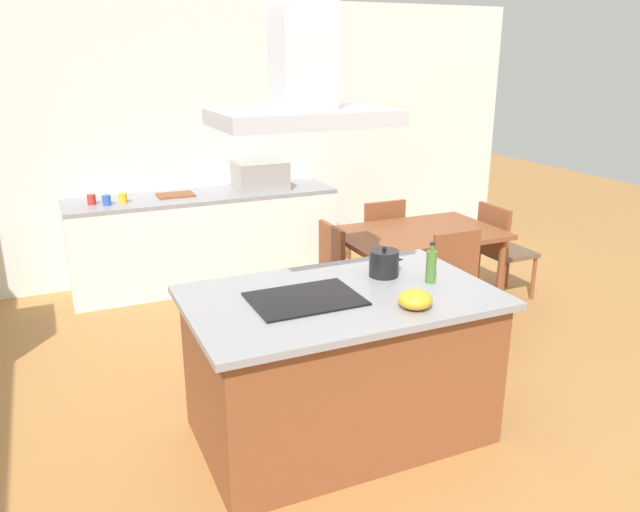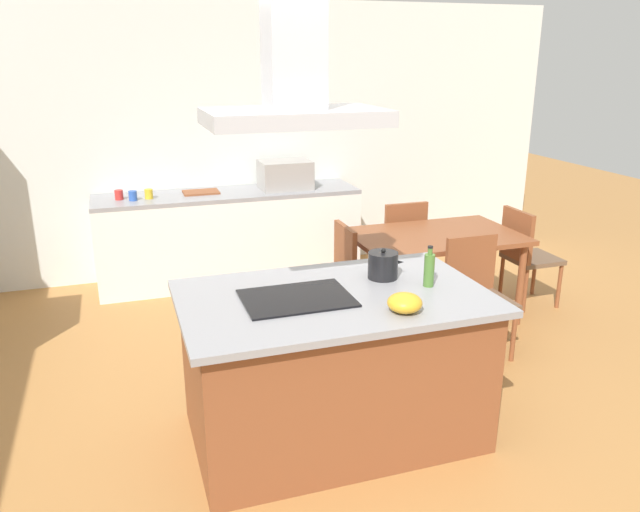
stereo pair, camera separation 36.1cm
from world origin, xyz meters
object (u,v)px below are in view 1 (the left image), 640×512
object	(u,v)px
olive_oil_bottle	(431,266)
chair_facing_back_wall	(379,238)
cooktop	(305,299)
countertop_microwave	(260,176)
range_hood	(303,73)
tea_kettle	(384,263)
cutting_board	(176,195)
chair_facing_island	(463,283)
coffee_mug_yellow	(123,198)
coffee_mug_red	(91,200)
dining_table	(417,241)
chair_at_left_end	(320,273)
coffee_mug_blue	(107,200)
mixing_bowl	(415,299)
chair_at_right_end	(501,245)

from	to	relation	value
olive_oil_bottle	chair_facing_back_wall	xyz separation A→B (m)	(0.83, 2.09, -0.50)
cooktop	countertop_microwave	size ratio (longest dim) A/B	1.20
range_hood	tea_kettle	bearing A→B (deg)	15.72
cutting_board	chair_facing_island	xyz separation A→B (m)	(1.73, -2.21, -0.40)
olive_oil_bottle	coffee_mug_yellow	xyz separation A→B (m)	(-1.40, 2.88, -0.06)
coffee_mug_red	dining_table	xyz separation A→B (m)	(2.49, -1.50, -0.28)
dining_table	chair_at_left_end	bearing A→B (deg)	-180.00
coffee_mug_blue	cutting_board	xyz separation A→B (m)	(0.64, 0.13, -0.04)
coffee_mug_blue	cutting_board	distance (m)	0.65
chair_at_left_end	tea_kettle	bearing A→B (deg)	-95.21
range_hood	mixing_bowl	bearing A→B (deg)	-35.50
mixing_bowl	coffee_mug_blue	distance (m)	3.39
chair_facing_island	chair_at_right_end	xyz separation A→B (m)	(0.92, 0.67, 0.00)
chair_facing_island	chair_facing_back_wall	xyz separation A→B (m)	(0.00, 1.33, 0.00)
tea_kettle	chair_at_right_end	distance (m)	2.34
chair_facing_back_wall	tea_kettle	bearing A→B (deg)	-118.60
tea_kettle	chair_at_right_end	size ratio (longest dim) A/B	0.26
dining_table	range_hood	size ratio (longest dim) A/B	1.56
chair_facing_island	chair_at_left_end	distance (m)	1.13
tea_kettle	coffee_mug_blue	xyz separation A→B (m)	(-1.34, 2.63, -0.04)
chair_facing_island	coffee_mug_red	bearing A→B (deg)	139.04
chair_facing_island	range_hood	distance (m)	2.38
coffee_mug_red	dining_table	bearing A→B (deg)	-31.01
coffee_mug_red	chair_at_left_end	bearing A→B (deg)	-43.54
mixing_bowl	chair_at_left_end	size ratio (longest dim) A/B	0.21
olive_oil_bottle	cutting_board	world-z (taller)	olive_oil_bottle
tea_kettle	chair_facing_island	bearing A→B (deg)	28.26
olive_oil_bottle	coffee_mug_red	bearing A→B (deg)	119.59
coffee_mug_red	chair_facing_island	xyz separation A→B (m)	(2.49, -2.16, -0.44)
chair_facing_island	tea_kettle	bearing A→B (deg)	-151.74
coffee_mug_red	coffee_mug_blue	bearing A→B (deg)	-33.42
chair_at_left_end	chair_facing_island	bearing A→B (deg)	-36.01
tea_kettle	chair_at_left_end	xyz separation A→B (m)	(0.11, 1.22, -0.47)
countertop_microwave	chair_facing_back_wall	world-z (taller)	countertop_microwave
coffee_mug_red	range_hood	distance (m)	3.23
chair_facing_back_wall	countertop_microwave	bearing A→B (deg)	137.09
cooktop	countertop_microwave	xyz separation A→B (m)	(0.72, 2.88, 0.13)
tea_kettle	olive_oil_bottle	xyz separation A→B (m)	(0.20, -0.21, 0.02)
countertop_microwave	chair_facing_island	world-z (taller)	countertop_microwave
olive_oil_bottle	coffee_mug_red	world-z (taller)	olive_oil_bottle
olive_oil_bottle	coffee_mug_yellow	world-z (taller)	olive_oil_bottle
mixing_bowl	range_hood	xyz separation A→B (m)	(-0.49, 0.35, 1.15)
coffee_mug_red	chair_at_right_end	world-z (taller)	coffee_mug_red
cooktop	chair_facing_island	xyz separation A→B (m)	(1.62, 0.72, -0.40)
coffee_mug_red	chair_at_right_end	bearing A→B (deg)	-23.73
coffee_mug_blue	chair_at_left_end	xyz separation A→B (m)	(1.46, -1.42, -0.44)
olive_oil_bottle	range_hood	bearing A→B (deg)	176.72
cooktop	tea_kettle	xyz separation A→B (m)	(0.59, 0.17, 0.08)
cooktop	chair_at_left_end	world-z (taller)	cooktop
chair_at_left_end	coffee_mug_red	bearing A→B (deg)	136.46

